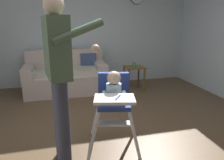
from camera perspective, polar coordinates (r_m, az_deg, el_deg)
The scene contains 7 objects.
ground at distance 2.84m, azimuth 1.83°, elevation -16.17°, with size 6.31×6.78×0.10m, color brown.
wall_far at distance 4.99m, azimuth -6.37°, elevation 14.43°, with size 5.51×0.06×2.71m, color silver.
couch at distance 4.56m, azimuth -12.20°, elevation 1.11°, with size 1.63×0.86×0.86m.
high_chair at distance 2.39m, azimuth 0.49°, elevation -4.36°, with size 0.72×0.81×0.93m.
adult_standing at distance 2.14m, azimuth -14.09°, elevation 1.87°, with size 0.57×0.50×1.68m.
side_table at distance 4.51m, azimuth 5.93°, elevation 1.84°, with size 0.40×0.40×0.52m.
sippy_cup at distance 4.47m, azimuth 6.01°, elevation 4.20°, with size 0.07×0.07×0.10m, color green.
Camera 1 is at (-0.66, -2.32, 1.44)m, focal length 33.96 mm.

